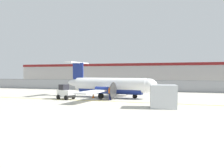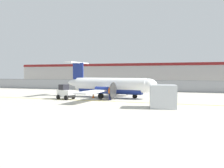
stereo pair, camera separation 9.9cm
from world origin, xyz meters
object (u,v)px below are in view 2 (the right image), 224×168
Objects in this scene: ground_crew_worker at (110,92)px; parked_car_3 at (143,84)px; commuter_airplane at (111,86)px; cargo_container at (163,96)px; parked_car_6 at (216,86)px; baggage_tug at (65,92)px; parked_car_5 at (184,84)px; traffic_cone_near_left at (160,96)px; parked_car_1 at (111,83)px; parked_car_0 at (89,82)px; traffic_cone_far_left at (93,96)px; parked_car_4 at (166,84)px; parked_car_2 at (115,84)px; traffic_cone_near_right at (160,97)px.

ground_crew_worker is 0.39× the size of parked_car_3.
commuter_airplane reaches higher than ground_crew_worker.
cargo_container reaches higher than parked_car_6.
commuter_airplane is 6.27× the size of baggage_tug.
commuter_airplane is 25.13m from parked_car_5.
traffic_cone_near_left is 28.73m from parked_car_1.
ground_crew_worker is 0.40× the size of parked_car_0.
baggage_tug reaches higher than traffic_cone_near_left.
parked_car_4 is (8.15, 26.12, 0.58)m from traffic_cone_far_left.
parked_car_0 is at bearing 125.48° from commuter_airplane.
parked_car_1 is (-3.03, 29.53, 0.04)m from baggage_tug.
baggage_tug is 26.62m from parked_car_3.
baggage_tug is 29.07m from parked_car_6.
parked_car_1 is 0.98× the size of parked_car_3.
parked_car_4 and parked_car_6 have the same top height.
parked_car_5 is at bearing 80.81° from traffic_cone_near_left.
commuter_airplane is at bearing 127.37° from ground_crew_worker.
baggage_tug reaches higher than parked_car_2.
parked_car_3 is 1.00× the size of parked_car_6.
parked_car_5 is (2.58, 30.42, -0.21)m from cargo_container.
traffic_cone_far_left is (-9.55, 6.12, -0.79)m from cargo_container.
parked_car_5 is (24.60, -3.37, 0.00)m from parked_car_0.
parked_car_0 is at bearing 173.12° from parked_car_3.
parked_car_5 is (9.95, 23.07, -0.71)m from commuter_airplane.
traffic_cone_near_right is 30.27m from parked_car_1.
parked_car_3 is (5.86, 25.96, 0.04)m from baggage_tug.
parked_car_2 is at bearing 128.52° from ground_crew_worker.
ground_crew_worker is at bearing -82.25° from parked_car_3.
commuter_airplane is 3.73× the size of parked_car_2.
parked_car_6 is (8.21, 24.22, -0.21)m from cargo_container.
ground_crew_worker is at bearing -31.95° from traffic_cone_far_left.
commuter_airplane is 10.42m from cargo_container.
baggage_tug is at bearing -150.38° from ground_crew_worker.
traffic_cone_far_left is at bearing -175.79° from traffic_cone_near_right.
parked_car_6 is (17.77, 18.11, 0.58)m from traffic_cone_far_left.
ground_crew_worker is 24.85m from parked_car_6.
parked_car_6 reaches higher than traffic_cone_near_left.
ground_crew_worker is 0.64× the size of cargo_container.
parked_car_3 is at bearing -17.38° from parked_car_1.
cargo_container reaches higher than parked_car_4.
parked_car_2 reaches higher than traffic_cone_near_right.
parked_car_6 is at bearing 45.55° from traffic_cone_far_left.
commuter_airplane reaches higher than parked_car_6.
traffic_cone_near_left is 22.83m from parked_car_2.
parked_car_2 is at bearing 106.93° from cargo_container.
traffic_cone_far_left is at bearing 59.81° from baggage_tug.
cargo_container is at bearing -32.63° from traffic_cone_far_left.
parked_car_2 is at bearing -58.57° from parked_car_1.
ground_crew_worker is at bearing -70.18° from commuter_airplane.
cargo_container is 30.42m from parked_car_3.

